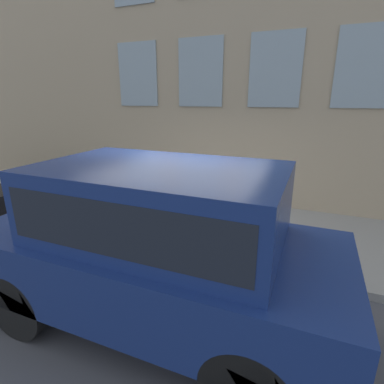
% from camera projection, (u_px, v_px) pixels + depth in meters
% --- Properties ---
extents(ground_plane, '(80.00, 80.00, 0.00)m').
position_uv_depth(ground_plane, '(183.00, 260.00, 5.24)').
color(ground_plane, '#47474C').
extents(sidewalk, '(3.08, 60.00, 0.13)m').
position_uv_depth(sidewalk, '(212.00, 224.00, 6.58)').
color(sidewalk, gray).
rests_on(sidewalk, ground_plane).
extents(fire_hydrant, '(0.37, 0.47, 0.84)m').
position_uv_depth(fire_hydrant, '(181.00, 220.00, 5.55)').
color(fire_hydrant, gray).
rests_on(fire_hydrant, sidewalk).
extents(person, '(0.35, 0.23, 1.47)m').
position_uv_depth(person, '(203.00, 196.00, 5.45)').
color(person, '#998466').
rests_on(person, sidewalk).
extents(parked_truck_navy_near, '(1.89, 4.35, 2.03)m').
position_uv_depth(parked_truck_navy_near, '(156.00, 239.00, 3.49)').
color(parked_truck_navy_near, black).
rests_on(parked_truck_navy_near, ground_plane).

